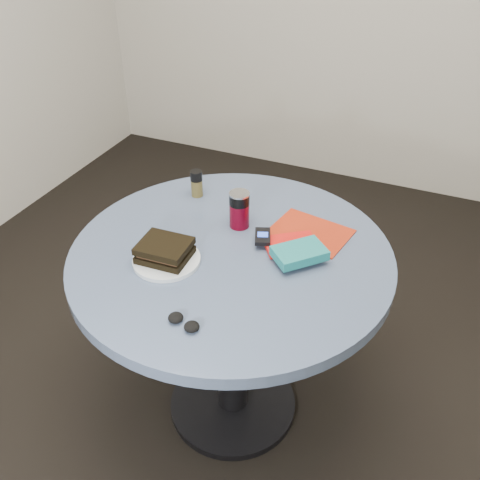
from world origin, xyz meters
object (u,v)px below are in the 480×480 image
at_px(soda_can, 239,209).
at_px(magazine, 310,232).
at_px(pepper_grinder, 197,183).
at_px(novel, 299,253).
at_px(red_book, 291,244).
at_px(table, 232,291).
at_px(plate, 167,260).
at_px(headphones, 184,322).
at_px(sandwich, 165,250).
at_px(mp3_player, 263,236).

bearing_deg(soda_can, magazine, 13.05).
bearing_deg(pepper_grinder, novel, -26.36).
distance_m(red_book, novel, 0.08).
bearing_deg(table, plate, -141.13).
bearing_deg(novel, pepper_grinder, 107.52).
distance_m(soda_can, headphones, 0.49).
height_order(sandwich, novel, sandwich).
bearing_deg(sandwich, headphones, -50.77).
distance_m(table, red_book, 0.26).
xyz_separation_m(plate, soda_can, (0.12, 0.26, 0.06)).
distance_m(plate, pepper_grinder, 0.40).
distance_m(magazine, novel, 0.16).
xyz_separation_m(table, soda_can, (-0.03, 0.14, 0.23)).
xyz_separation_m(table, plate, (-0.16, -0.13, 0.17)).
bearing_deg(mp3_player, plate, -138.37).
height_order(plate, soda_can, soda_can).
relative_size(sandwich, red_book, 0.96).
height_order(magazine, headphones, headphones).
height_order(red_book, headphones, headphones).
bearing_deg(headphones, magazine, 71.80).
distance_m(pepper_grinder, headphones, 0.66).
relative_size(magazine, headphones, 2.38).
distance_m(table, pepper_grinder, 0.42).
relative_size(soda_can, mp3_player, 1.30).
distance_m(pepper_grinder, magazine, 0.45).
height_order(pepper_grinder, headphones, pepper_grinder).
bearing_deg(headphones, sandwich, 129.23).
bearing_deg(sandwich, table, 37.35).
bearing_deg(novel, magazine, 48.84).
distance_m(table, sandwich, 0.29).
xyz_separation_m(soda_can, red_book, (0.19, -0.05, -0.05)).
xyz_separation_m(plate, sandwich, (-0.01, 0.00, 0.03)).
bearing_deg(sandwich, magazine, 41.45).
bearing_deg(red_book, novel, -87.62).
bearing_deg(mp3_player, soda_can, 150.18).
bearing_deg(headphones, table, 93.19).
height_order(magazine, mp3_player, mp3_player).
relative_size(table, red_book, 6.28).
distance_m(plate, magazine, 0.47).
xyz_separation_m(soda_can, mp3_player, (0.11, -0.06, -0.04)).
height_order(plate, headphones, headphones).
bearing_deg(headphones, pepper_grinder, 113.98).
bearing_deg(mp3_player, headphones, -97.36).
height_order(magazine, red_book, red_book).
xyz_separation_m(magazine, headphones, (-0.18, -0.53, 0.01)).
xyz_separation_m(sandwich, pepper_grinder, (-0.09, 0.38, 0.01)).
relative_size(magazine, novel, 1.60).
bearing_deg(pepper_grinder, soda_can, -28.76).
xyz_separation_m(soda_can, pepper_grinder, (-0.22, 0.12, -0.01)).
bearing_deg(sandwich, novel, 22.59).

